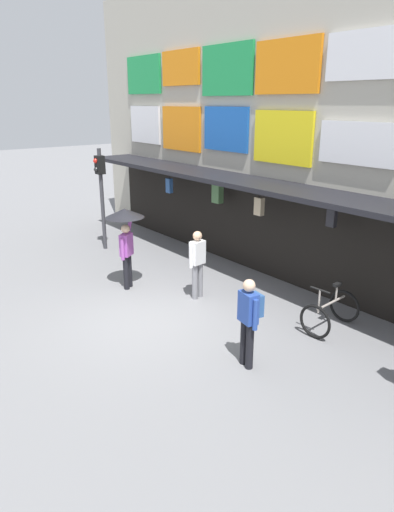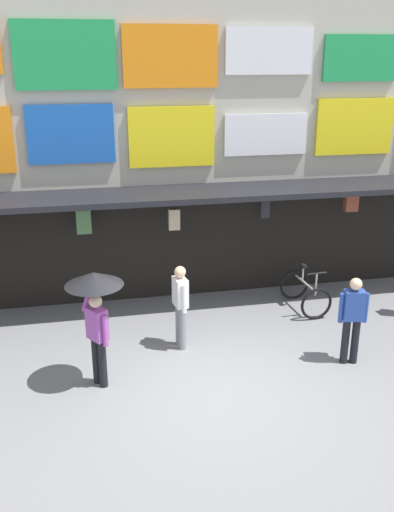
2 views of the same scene
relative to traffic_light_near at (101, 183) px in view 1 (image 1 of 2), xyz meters
The scene contains 7 objects.
ground_plane 5.85m from the traffic_light_near, 16.61° to the right, with size 80.00×80.00×0.00m, color slate.
shopfront 6.29m from the traffic_light_near, 30.03° to the left, with size 18.00×2.60×8.00m.
traffic_light_near is the anchor object (origin of this frame).
bicycle_parked 8.22m from the traffic_light_near, ahead, with size 0.80×1.21×1.05m.
pedestrian_with_umbrella 3.57m from the traffic_light_near, 17.77° to the right, with size 0.96×0.96×2.08m.
pedestrian_in_yellow 5.09m from the traffic_light_near, ahead, with size 0.27×0.52×1.68m.
pedestrian_in_red 8.07m from the traffic_light_near, ahead, with size 0.52×0.40×1.68m.
Camera 1 is at (7.81, -4.87, 4.56)m, focal length 32.10 mm.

